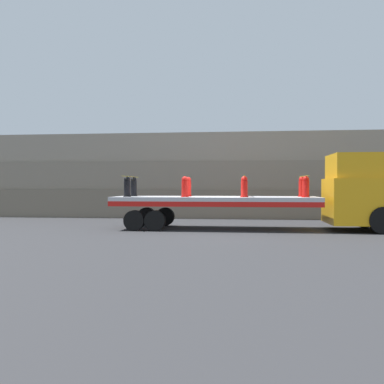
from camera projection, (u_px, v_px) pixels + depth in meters
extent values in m
plane|color=#2D2D30|center=(215.00, 229.00, 17.74)|extent=(120.00, 120.00, 0.00)
cube|color=#706656|center=(222.00, 203.00, 24.35)|extent=(60.00, 3.00, 1.57)
cube|color=gray|center=(222.00, 176.00, 24.48)|extent=(60.00, 3.00, 1.57)
cube|color=gray|center=(222.00, 149.00, 24.60)|extent=(60.00, 3.00, 1.57)
cube|color=orange|center=(361.00, 201.00, 17.06)|extent=(2.62, 2.55, 1.80)
cube|color=orange|center=(354.00, 166.00, 17.07)|extent=(1.84, 2.35, 0.97)
cube|color=black|center=(380.00, 192.00, 16.97)|extent=(1.05, 2.24, 1.01)
cylinder|color=black|center=(383.00, 220.00, 15.82)|extent=(1.01, 0.28, 1.01)
cylinder|color=black|center=(364.00, 216.00, 18.22)|extent=(1.01, 0.28, 1.01)
cube|color=#B2B2B7|center=(215.00, 199.00, 17.72)|extent=(8.39, 2.48, 0.16)
cube|color=red|center=(213.00, 204.00, 16.54)|extent=(8.39, 0.08, 0.20)
cube|color=red|center=(217.00, 202.00, 18.92)|extent=(8.39, 0.08, 0.20)
cylinder|color=black|center=(155.00, 221.00, 16.87)|extent=(0.82, 0.30, 0.82)
cylinder|color=black|center=(165.00, 217.00, 19.13)|extent=(0.82, 0.30, 0.82)
cylinder|color=black|center=(134.00, 221.00, 16.96)|extent=(0.82, 0.30, 0.82)
cylinder|color=black|center=(147.00, 216.00, 19.23)|extent=(0.82, 0.30, 0.82)
cylinder|color=black|center=(127.00, 196.00, 17.59)|extent=(0.33, 0.33, 0.03)
cylinder|color=black|center=(127.00, 189.00, 17.58)|extent=(0.26, 0.26, 0.66)
sphere|color=black|center=(127.00, 179.00, 17.58)|extent=(0.25, 0.25, 0.25)
cylinder|color=black|center=(126.00, 187.00, 17.40)|extent=(0.12, 0.10, 0.12)
cylinder|color=black|center=(128.00, 187.00, 17.77)|extent=(0.12, 0.10, 0.12)
cylinder|color=black|center=(134.00, 196.00, 18.67)|extent=(0.33, 0.33, 0.03)
cylinder|color=black|center=(134.00, 189.00, 18.67)|extent=(0.26, 0.26, 0.66)
sphere|color=black|center=(134.00, 180.00, 18.66)|extent=(0.25, 0.25, 0.25)
cylinder|color=black|center=(133.00, 187.00, 18.48)|extent=(0.12, 0.10, 0.12)
cylinder|color=black|center=(135.00, 187.00, 18.85)|extent=(0.12, 0.10, 0.12)
cylinder|color=red|center=(185.00, 197.00, 17.32)|extent=(0.33, 0.33, 0.03)
cylinder|color=red|center=(185.00, 189.00, 17.31)|extent=(0.26, 0.26, 0.66)
sphere|color=red|center=(185.00, 179.00, 17.31)|extent=(0.25, 0.25, 0.25)
cylinder|color=red|center=(184.00, 187.00, 17.13)|extent=(0.12, 0.10, 0.12)
cylinder|color=red|center=(185.00, 187.00, 17.49)|extent=(0.12, 0.10, 0.12)
cylinder|color=red|center=(188.00, 196.00, 18.40)|extent=(0.33, 0.33, 0.03)
cylinder|color=red|center=(188.00, 189.00, 18.39)|extent=(0.26, 0.26, 0.66)
sphere|color=red|center=(188.00, 180.00, 18.39)|extent=(0.25, 0.25, 0.25)
cylinder|color=red|center=(188.00, 187.00, 18.21)|extent=(0.12, 0.10, 0.12)
cylinder|color=red|center=(189.00, 187.00, 18.58)|extent=(0.12, 0.10, 0.12)
cylinder|color=red|center=(244.00, 197.00, 17.04)|extent=(0.33, 0.33, 0.03)
cylinder|color=red|center=(244.00, 189.00, 17.04)|extent=(0.26, 0.26, 0.66)
sphere|color=red|center=(244.00, 179.00, 17.03)|extent=(0.25, 0.25, 0.25)
cylinder|color=red|center=(244.00, 187.00, 16.86)|extent=(0.12, 0.10, 0.12)
cylinder|color=red|center=(244.00, 187.00, 17.22)|extent=(0.12, 0.10, 0.12)
cylinder|color=red|center=(244.00, 196.00, 18.13)|extent=(0.33, 0.33, 0.03)
cylinder|color=red|center=(244.00, 189.00, 18.12)|extent=(0.26, 0.26, 0.66)
sphere|color=red|center=(244.00, 180.00, 18.12)|extent=(0.25, 0.25, 0.25)
cylinder|color=red|center=(244.00, 187.00, 17.94)|extent=(0.12, 0.10, 0.12)
cylinder|color=red|center=(244.00, 187.00, 18.30)|extent=(0.12, 0.10, 0.12)
cylinder|color=red|center=(306.00, 197.00, 16.77)|extent=(0.33, 0.33, 0.03)
cylinder|color=red|center=(306.00, 189.00, 16.77)|extent=(0.26, 0.26, 0.66)
sphere|color=red|center=(306.00, 179.00, 16.76)|extent=(0.25, 0.25, 0.25)
cylinder|color=red|center=(306.00, 187.00, 16.58)|extent=(0.12, 0.10, 0.12)
cylinder|color=red|center=(305.00, 187.00, 16.95)|extent=(0.12, 0.10, 0.12)
cylinder|color=red|center=(302.00, 196.00, 17.85)|extent=(0.33, 0.33, 0.03)
cylinder|color=red|center=(302.00, 189.00, 17.85)|extent=(0.26, 0.26, 0.66)
sphere|color=red|center=(302.00, 180.00, 17.84)|extent=(0.25, 0.25, 0.25)
cylinder|color=red|center=(302.00, 187.00, 17.67)|extent=(0.12, 0.10, 0.12)
cylinder|color=red|center=(301.00, 187.00, 18.03)|extent=(0.12, 0.10, 0.12)
cube|color=yellow|center=(130.00, 177.00, 18.12)|extent=(0.05, 2.68, 0.01)
cube|color=yellow|center=(244.00, 176.00, 17.57)|extent=(0.05, 2.68, 0.01)
cube|color=yellow|center=(304.00, 176.00, 17.30)|extent=(0.05, 2.68, 0.01)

